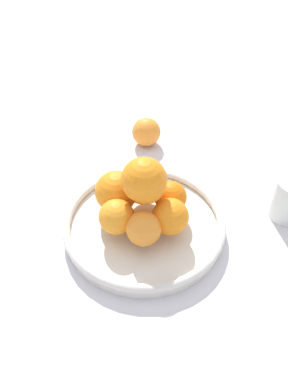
% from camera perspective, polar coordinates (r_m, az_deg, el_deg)
% --- Properties ---
extents(ground_plane, '(4.00, 4.00, 0.00)m').
position_cam_1_polar(ground_plane, '(0.76, 0.00, -5.84)').
color(ground_plane, silver).
extents(fruit_bowl, '(0.32, 0.32, 0.04)m').
position_cam_1_polar(fruit_bowl, '(0.75, 0.00, -4.94)').
color(fruit_bowl, silver).
rests_on(fruit_bowl, ground_plane).
extents(orange_pile, '(0.18, 0.18, 0.14)m').
position_cam_1_polar(orange_pile, '(0.70, -0.37, -0.51)').
color(orange_pile, orange).
rests_on(orange_pile, fruit_bowl).
extents(stray_orange, '(0.07, 0.07, 0.07)m').
position_cam_1_polar(stray_orange, '(0.96, 0.36, 9.13)').
color(stray_orange, orange).
rests_on(stray_orange, ground_plane).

